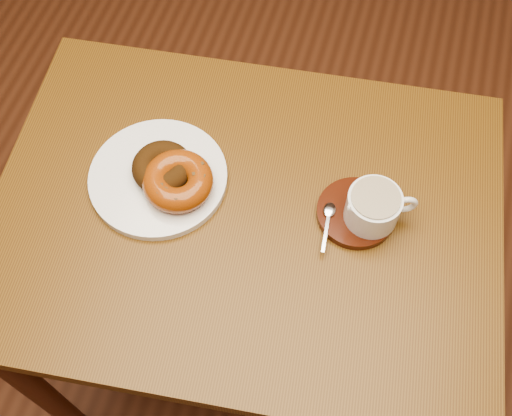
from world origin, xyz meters
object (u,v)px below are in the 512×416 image
(cafe_table, at_px, (246,244))
(coffee_cup, at_px, (374,207))
(donut_plate, at_px, (158,177))
(saucer, at_px, (356,213))

(cafe_table, height_order, coffee_cup, coffee_cup)
(cafe_table, relative_size, donut_plate, 3.85)
(saucer, bearing_deg, donut_plate, -175.89)
(donut_plate, height_order, saucer, same)
(donut_plate, xyz_separation_m, saucer, (0.34, 0.02, -0.00))
(saucer, relative_size, coffee_cup, 1.16)
(donut_plate, bearing_deg, coffee_cup, 3.37)
(coffee_cup, bearing_deg, saucer, 153.74)
(donut_plate, relative_size, saucer, 1.80)
(coffee_cup, bearing_deg, cafe_table, 171.74)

